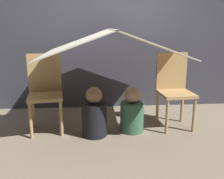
# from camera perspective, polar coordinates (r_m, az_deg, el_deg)

# --- Properties ---
(ground_plane) EXTENTS (8.80, 8.80, 0.00)m
(ground_plane) POSITION_cam_1_polar(r_m,az_deg,el_deg) (3.01, 0.09, -9.48)
(ground_plane) COLOR gray
(wall_back) EXTENTS (7.00, 0.05, 2.50)m
(wall_back) POSITION_cam_1_polar(r_m,az_deg,el_deg) (3.73, -1.13, 14.83)
(wall_back) COLOR #3D3D47
(wall_back) RESTS_ON ground_plane
(chair_left) EXTENTS (0.44, 0.44, 0.90)m
(chair_left) POSITION_cam_1_polar(r_m,az_deg,el_deg) (3.02, -15.02, -0.01)
(chair_left) COLOR tan
(chair_left) RESTS_ON ground_plane
(chair_right) EXTENTS (0.42, 0.42, 0.90)m
(chair_right) POSITION_cam_1_polar(r_m,az_deg,el_deg) (3.13, 13.97, 0.53)
(chair_right) COLOR tan
(chair_right) RESTS_ON ground_plane
(sheet_canopy) EXTENTS (1.54, 1.22, 0.29)m
(sheet_canopy) POSITION_cam_1_polar(r_m,az_deg,el_deg) (2.82, -0.00, 10.82)
(sheet_canopy) COLOR silver
(person_front) EXTENTS (0.28, 0.28, 0.57)m
(person_front) POSITION_cam_1_polar(r_m,az_deg,el_deg) (2.83, -4.06, -5.92)
(person_front) COLOR black
(person_front) RESTS_ON ground_plane
(person_second) EXTENTS (0.28, 0.28, 0.53)m
(person_second) POSITION_cam_1_polar(r_m,az_deg,el_deg) (2.95, 4.59, -5.36)
(person_second) COLOR #38664C
(person_second) RESTS_ON ground_plane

